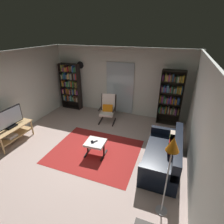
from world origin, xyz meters
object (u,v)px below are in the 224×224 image
at_px(cell_phone, 92,142).
at_px(wall_clock, 80,65).
at_px(bookshelf_near_sofa, 171,97).
at_px(lounge_armchair, 108,108).
at_px(television, 9,119).
at_px(floor_lamp_by_sofa, 172,153).
at_px(tv_stand, 12,133).
at_px(leather_sofa, 165,155).
at_px(tv_remote, 95,142).
at_px(bookshelf_near_tv, 71,85).
at_px(ottoman, 95,144).

distance_m(cell_phone, wall_clock, 3.70).
distance_m(bookshelf_near_sofa, lounge_armchair, 2.26).
height_order(television, floor_lamp_by_sofa, floor_lamp_by_sofa).
relative_size(bookshelf_near_sofa, cell_phone, 13.99).
height_order(lounge_armchair, floor_lamp_by_sofa, floor_lamp_by_sofa).
height_order(tv_stand, leather_sofa, leather_sofa).
bearing_deg(leather_sofa, wall_clock, 145.54).
distance_m(tv_remote, wall_clock, 3.70).
distance_m(tv_stand, bookshelf_near_tv, 3.04).
bearing_deg(bookshelf_near_sofa, bookshelf_near_tv, -179.93).
xyz_separation_m(bookshelf_near_sofa, lounge_armchair, (-2.12, -0.62, -0.50)).
bearing_deg(bookshelf_near_sofa, television, -145.49).
bearing_deg(bookshelf_near_tv, lounge_armchair, -17.67).
relative_size(bookshelf_near_sofa, tv_remote, 13.61).
height_order(leather_sofa, tv_remote, leather_sofa).
xyz_separation_m(bookshelf_near_tv, floor_lamp_by_sofa, (4.26, -3.67, 0.36)).
xyz_separation_m(tv_stand, wall_clock, (0.64, 3.17, 1.50)).
xyz_separation_m(bookshelf_near_sofa, ottoman, (-1.69, -2.59, -0.69)).
bearing_deg(television, tv_stand, -96.82).
bearing_deg(floor_lamp_by_sofa, bookshelf_near_sofa, 93.27).
relative_size(television, tv_remote, 6.29).
xyz_separation_m(tv_remote, floor_lamp_by_sofa, (1.91, -1.09, 0.97)).
bearing_deg(floor_lamp_by_sofa, tv_remote, 150.33).
bearing_deg(leather_sofa, bookshelf_near_tv, 150.46).
relative_size(bookshelf_near_sofa, lounge_armchair, 1.92).
distance_m(leather_sofa, tv_remote, 1.83).
distance_m(tv_stand, tv_remote, 2.61).
relative_size(bookshelf_near_tv, wall_clock, 6.60).
relative_size(tv_stand, wall_clock, 4.11).
height_order(leather_sofa, floor_lamp_by_sofa, floor_lamp_by_sofa).
bearing_deg(tv_stand, bookshelf_near_tv, 85.64).
xyz_separation_m(bookshelf_near_tv, bookshelf_near_sofa, (4.05, 0.00, 0.00)).
bearing_deg(television, wall_clock, 78.54).
relative_size(leather_sofa, lounge_armchair, 1.81).
relative_size(leather_sofa, tv_remote, 12.86).
distance_m(tv_remote, cell_phone, 0.08).
relative_size(cell_phone, wall_clock, 0.48).
bearing_deg(bookshelf_near_tv, wall_clock, 27.09).
xyz_separation_m(leather_sofa, lounge_armchair, (-2.23, 1.74, 0.23)).
bearing_deg(wall_clock, tv_stand, -101.44).
height_order(ottoman, tv_remote, tv_remote).
bearing_deg(tv_remote, bookshelf_near_sofa, 89.31).
bearing_deg(floor_lamp_by_sofa, television, 170.66).
relative_size(television, ottoman, 1.67).
distance_m(lounge_armchair, tv_remote, 2.02).
relative_size(leather_sofa, ottoman, 3.40).
bearing_deg(ottoman, lounge_armchair, 102.22).
relative_size(tv_stand, television, 1.32).
relative_size(television, leather_sofa, 0.49).
relative_size(lounge_armchair, cell_phone, 7.30).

